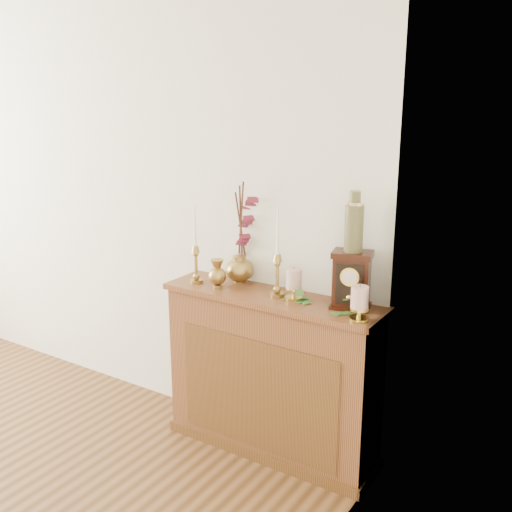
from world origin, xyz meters
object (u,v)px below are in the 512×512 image
Objects in this scene: candlestick_left at (196,258)px; candlestick_center at (277,268)px; bud_vase at (217,274)px; ceramic_vase at (354,225)px; mantel_clock at (351,281)px; ginger_jar at (245,237)px.

candlestick_left is 0.51m from candlestick_center.
bud_vase is 0.54× the size of ceramic_vase.
ceramic_vase reaches higher than mantel_clock.
mantel_clock is (0.69, -0.08, -0.12)m from ginger_jar.
candlestick_left is 1.48× the size of ceramic_vase.
candlestick_center reaches higher than bud_vase.
bud_vase is at bearing 173.13° from mantel_clock.
mantel_clock reaches higher than bud_vase.
candlestick_center is 0.81× the size of ginger_jar.
candlestick_left is at bearing -174.92° from candlestick_center.
candlestick_left is at bearing -174.09° from ceramic_vase.
ceramic_vase is (0.91, 0.09, 0.28)m from candlestick_left.
ginger_jar reaches higher than candlestick_left.
candlestick_left is at bearing 171.16° from mantel_clock.
ginger_jar is 2.01× the size of mantel_clock.
candlestick_left is at bearing -141.78° from ginger_jar.
candlestick_left is 0.91m from mantel_clock.
candlestick_center is 0.40m from mantel_clock.
candlestick_center is at bearing -24.31° from ginger_jar.
ceramic_vase is at bearing 90.00° from mantel_clock.
candlestick_center is at bearing -173.04° from ceramic_vase.
mantel_clock is at bearing -75.41° from ceramic_vase.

